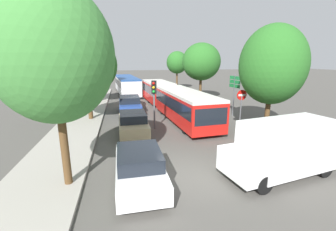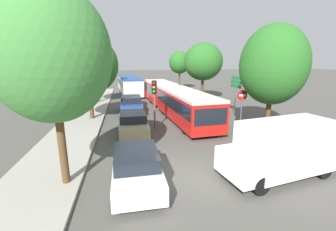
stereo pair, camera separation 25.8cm
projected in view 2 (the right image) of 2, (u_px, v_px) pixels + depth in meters
ground_plane at (188, 174)px, 9.61m from camera, size 200.00×200.00×0.00m
kerb_strip_left at (87, 113)px, 20.27m from camera, size 3.20×34.65×0.14m
articulated_bus at (172, 97)px, 20.80m from camera, size 3.76×16.30×2.40m
city_bus_rear at (129, 84)px, 32.42m from camera, size 3.42×11.40×2.42m
queued_car_white at (136, 166)px, 8.74m from camera, size 1.80×4.18×1.45m
queued_car_tan at (133, 123)px, 14.73m from camera, size 1.82×4.23×1.47m
queued_car_blue at (131, 104)px, 20.70m from camera, size 1.92×4.46×1.54m
white_van at (284, 147)px, 9.29m from camera, size 5.26×2.79×2.31m
traffic_light at (154, 94)px, 15.41m from camera, size 0.38×0.40×3.40m
no_entry_sign at (242, 104)px, 15.11m from camera, size 0.70×0.08×2.82m
direction_sign_post at (236, 87)px, 18.89m from camera, size 0.26×1.39×3.60m
tree_left_near at (51, 55)px, 7.60m from camera, size 4.05×4.05×7.31m
tree_left_mid at (88, 65)px, 17.33m from camera, size 4.64×4.64×6.64m
tree_left_far at (95, 61)px, 24.38m from camera, size 3.81×3.81×6.96m
tree_right_near at (273, 65)px, 13.75m from camera, size 4.03×4.03×6.91m
tree_right_mid at (203, 62)px, 25.92m from camera, size 4.42×4.42×6.69m
tree_right_far at (180, 63)px, 36.11m from camera, size 3.39×3.39×6.13m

